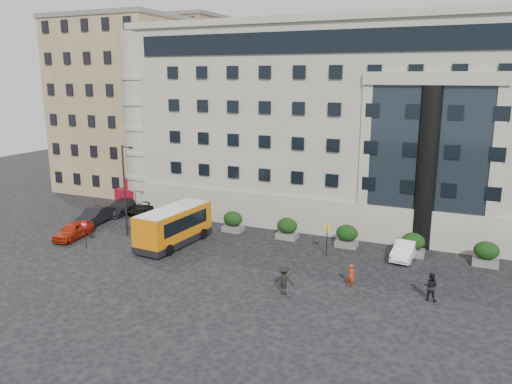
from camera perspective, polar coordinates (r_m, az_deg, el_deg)
ground at (r=36.96m, az=-2.45°, el=-8.59°), size 120.00×120.00×0.00m
civic_building at (r=53.79m, az=13.89°, el=7.75°), size 44.00×24.00×18.00m
entrance_column at (r=41.82m, az=18.95°, el=2.53°), size 1.80×1.80×13.00m
apartment_near at (r=64.29m, az=-14.12°, el=9.44°), size 14.00×14.00×20.00m
apartment_far at (r=80.77m, az=-7.95°, el=11.08°), size 13.00×13.00×22.00m
hedge_a at (r=44.95m, az=-2.66°, el=-3.36°), size 1.80×1.26×1.84m
hedge_b at (r=42.98m, az=3.58°, el=-4.15°), size 1.80×1.26×1.84m
hedge_c at (r=41.57m, az=10.34°, el=-4.95°), size 1.80×1.26×1.84m
hedge_d at (r=40.78m, az=17.49°, el=-5.71°), size 1.80×1.26×1.84m
hedge_e at (r=40.65m, az=24.82°, el=-6.40°), size 1.80×1.26×1.84m
street_lamp at (r=44.35m, az=-14.74°, el=0.57°), size 1.16×0.18×8.00m
bus_stop_sign at (r=38.95m, az=8.12°, el=-4.86°), size 0.50×0.08×2.52m
no_entry_sign at (r=42.74m, az=-19.00°, el=-3.95°), size 0.64×0.16×2.32m
minibus at (r=41.72m, az=-9.37°, el=-3.71°), size 3.23×7.62×3.11m
red_truck at (r=55.73m, az=-12.92°, el=0.19°), size 2.83×5.66×2.99m
parked_car_a at (r=45.82m, az=-20.17°, el=-4.14°), size 2.17×4.35×1.42m
parked_car_b at (r=49.60m, az=-17.93°, el=-2.61°), size 2.34×4.88×1.54m
parked_car_c at (r=52.55m, az=-15.06°, el=-1.62°), size 2.30×5.03×1.43m
parked_car_d at (r=52.21m, az=-12.43°, el=-1.68°), size 2.68×4.71×1.24m
white_taxi at (r=40.15m, az=16.65°, el=-6.31°), size 1.75×4.27×1.37m
pedestrian_a at (r=34.05m, az=10.80°, el=-9.34°), size 0.66×0.54×1.57m
pedestrian_b at (r=33.31m, az=19.34°, el=-10.16°), size 0.97×0.80×1.83m
pedestrian_c at (r=32.37m, az=3.21°, el=-10.02°), size 1.32×0.88×1.90m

